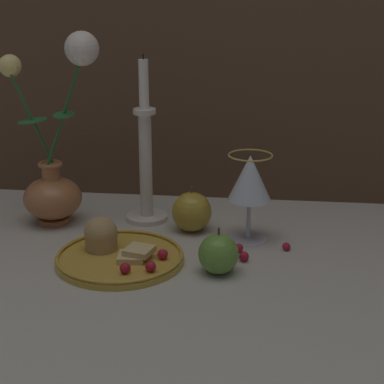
# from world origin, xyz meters

# --- Properties ---
(ground_plane) EXTENTS (2.40, 2.40, 0.00)m
(ground_plane) POSITION_xyz_m (0.00, 0.00, 0.00)
(ground_plane) COLOR #B7B2A3
(ground_plane) RESTS_ON ground
(vase) EXTENTS (0.20, 0.11, 0.37)m
(vase) POSITION_xyz_m (-0.20, 0.14, 0.11)
(vase) COLOR #B77042
(vase) RESTS_ON ground_plane
(plate_with_pastries) EXTENTS (0.22, 0.22, 0.07)m
(plate_with_pastries) POSITION_xyz_m (-0.05, -0.02, 0.02)
(plate_with_pastries) COLOR gold
(plate_with_pastries) RESTS_ON ground_plane
(wine_glass) EXTENTS (0.08, 0.08, 0.16)m
(wine_glass) POSITION_xyz_m (0.17, 0.10, 0.11)
(wine_glass) COLOR silver
(wine_glass) RESTS_ON ground_plane
(candlestick) EXTENTS (0.08, 0.08, 0.33)m
(candlestick) POSITION_xyz_m (-0.03, 0.17, 0.11)
(candlestick) COLOR silver
(candlestick) RESTS_ON ground_plane
(apple_beside_vase) EXTENTS (0.07, 0.07, 0.08)m
(apple_beside_vase) POSITION_xyz_m (0.13, -0.05, 0.03)
(apple_beside_vase) COLOR #669938
(apple_beside_vase) RESTS_ON ground_plane
(apple_near_glass) EXTENTS (0.08, 0.08, 0.09)m
(apple_near_glass) POSITION_xyz_m (0.06, 0.13, 0.04)
(apple_near_glass) COLOR #B2932D
(apple_near_glass) RESTS_ON ground_plane
(berry_near_plate) EXTENTS (0.02, 0.02, 0.02)m
(berry_near_plate) POSITION_xyz_m (0.17, 0.00, 0.01)
(berry_near_plate) COLOR #AD192D
(berry_near_plate) RESTS_ON ground_plane
(berry_front_center) EXTENTS (0.02, 0.02, 0.02)m
(berry_front_center) POSITION_xyz_m (0.16, 0.04, 0.01)
(berry_front_center) COLOR #AD192D
(berry_front_center) RESTS_ON ground_plane
(berry_by_glass_stem) EXTENTS (0.01, 0.01, 0.01)m
(berry_by_glass_stem) POSITION_xyz_m (0.24, 0.05, 0.01)
(berry_by_glass_stem) COLOR #AD192D
(berry_by_glass_stem) RESTS_ON ground_plane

